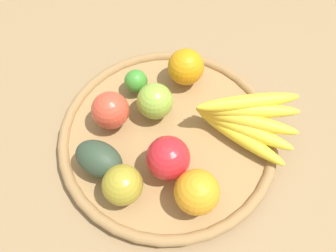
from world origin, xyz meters
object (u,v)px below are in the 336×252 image
at_px(lime_0, 136,81).
at_px(orange_1, 197,192).
at_px(orange_0, 186,67).
at_px(banana_bunch, 245,120).
at_px(apple_1, 155,101).
at_px(apple_2, 110,110).
at_px(avocado, 99,159).
at_px(apple_0, 122,185).
at_px(apple_3, 168,158).

height_order(lime_0, orange_1, orange_1).
distance_m(orange_0, banana_bunch, 0.16).
xyz_separation_m(orange_0, orange_1, (-0.23, -0.12, 0.00)).
distance_m(orange_1, apple_1, 0.19).
distance_m(apple_2, avocado, 0.10).
relative_size(apple_2, apple_0, 1.04).
height_order(apple_3, avocado, apple_3).
bearing_deg(apple_0, lime_0, 23.00).
xyz_separation_m(apple_3, orange_1, (-0.03, -0.07, -0.00)).
relative_size(avocado, apple_1, 1.28).
height_order(banana_bunch, lime_0, banana_bunch).
xyz_separation_m(apple_2, banana_bunch, (0.08, -0.23, 0.00)).
bearing_deg(apple_3, avocado, 114.72).
bearing_deg(apple_3, lime_0, 45.62).
distance_m(apple_3, lime_0, 0.18).
xyz_separation_m(apple_2, apple_1, (0.05, -0.06, -0.00)).
bearing_deg(orange_0, apple_0, -178.21).
distance_m(lime_0, avocado, 0.18).
xyz_separation_m(banana_bunch, apple_0, (-0.20, 0.14, -0.00)).
bearing_deg(apple_3, orange_0, 15.69).
relative_size(apple_3, orange_1, 1.02).
height_order(orange_0, apple_0, orange_0).
bearing_deg(apple_0, avocado, 68.03).
bearing_deg(apple_1, orange_1, -132.79).
height_order(apple_3, apple_1, apple_3).
height_order(apple_2, orange_1, orange_1).
height_order(lime_0, apple_1, apple_1).
xyz_separation_m(apple_2, orange_1, (-0.08, -0.20, 0.00)).
height_order(apple_3, orange_0, apple_3).
bearing_deg(avocado, orange_1, -84.93).
bearing_deg(apple_2, apple_1, -49.98).
distance_m(banana_bunch, apple_1, 0.17).
height_order(orange_0, apple_1, orange_0).
bearing_deg(orange_0, lime_0, 130.09).
xyz_separation_m(orange_0, apple_0, (-0.27, -0.01, -0.00)).
relative_size(apple_2, banana_bunch, 0.37).
relative_size(apple_3, apple_1, 1.10).
height_order(orange_0, avocado, orange_0).
relative_size(apple_2, lime_0, 1.51).
bearing_deg(apple_0, apple_3, -32.37).
xyz_separation_m(avocado, apple_1, (0.14, -0.03, 0.00)).
distance_m(apple_3, orange_0, 0.20).
bearing_deg(lime_0, apple_2, 176.92).
height_order(banana_bunch, apple_0, banana_bunch).
xyz_separation_m(orange_0, apple_1, (-0.10, 0.02, -0.00)).
relative_size(banana_bunch, apple_1, 2.75).
distance_m(orange_0, apple_0, 0.27).
height_order(banana_bunch, apple_1, banana_bunch).
bearing_deg(avocado, lime_0, 8.32).
distance_m(apple_3, apple_1, 0.12).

